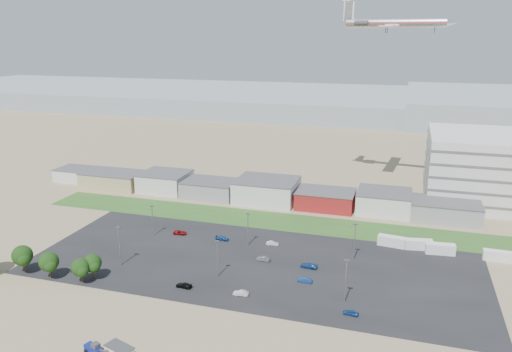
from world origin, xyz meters
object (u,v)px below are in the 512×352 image
at_px(telehandler, 94,348).
at_px(parked_car_12, 309,266).
at_px(box_trailer_a, 392,241).
at_px(parked_car_13, 241,293).
at_px(parked_car_7, 263,259).
at_px(parked_car_11, 272,243).
at_px(parked_car_3, 184,285).
at_px(parked_car_2, 351,312).
at_px(parked_car_9, 180,233).
at_px(parked_car_6, 222,238).
at_px(parked_car_1, 305,280).
at_px(parked_car_10, 78,270).
at_px(airliner, 395,23).

height_order(telehandler, parked_car_12, telehandler).
xyz_separation_m(box_trailer_a, parked_car_13, (-32.82, -40.02, -0.87)).
relative_size(parked_car_7, parked_car_11, 1.07).
height_order(parked_car_3, parked_car_11, parked_car_3).
height_order(parked_car_2, parked_car_11, parked_car_11).
bearing_deg(parked_car_9, parked_car_7, -115.60).
bearing_deg(parked_car_12, parked_car_11, -125.66).
height_order(parked_car_2, parked_car_12, parked_car_12).
xyz_separation_m(parked_car_2, parked_car_11, (-26.37, 31.42, 0.00)).
bearing_deg(parked_car_12, parked_car_6, -104.97).
bearing_deg(parked_car_3, parked_car_12, 129.92).
xyz_separation_m(telehandler, parked_car_13, (19.78, 29.69, -0.75)).
height_order(box_trailer_a, parked_car_6, box_trailer_a).
height_order(box_trailer_a, parked_car_1, box_trailer_a).
xyz_separation_m(parked_car_6, parked_car_12, (28.42, -10.69, 0.06)).
distance_m(parked_car_7, parked_car_12, 12.71).
distance_m(parked_car_3, parked_car_6, 30.05).
bearing_deg(parked_car_12, telehandler, -28.02).
distance_m(parked_car_2, parked_car_9, 63.85).
bearing_deg(parked_car_10, airliner, -33.27).
xyz_separation_m(parked_car_10, parked_car_12, (56.70, 20.03, 0.06)).
height_order(parked_car_3, parked_car_6, parked_car_3).
bearing_deg(parked_car_13, parked_car_3, -94.14).
distance_m(airliner, parked_car_2, 116.20).
bearing_deg(parked_car_11, airliner, -26.92).
height_order(parked_car_2, parked_car_6, parked_car_6).
relative_size(box_trailer_a, parked_car_9, 1.88).
bearing_deg(parked_car_2, parked_car_13, -85.90).
bearing_deg(parked_car_12, parked_car_1, 9.83).
distance_m(box_trailer_a, airliner, 84.15).
bearing_deg(parked_car_11, parked_car_1, -149.18).
bearing_deg(box_trailer_a, parked_car_12, -125.88).
relative_size(parked_car_1, parked_car_9, 0.89).
bearing_deg(parked_car_1, parked_car_3, -66.39).
distance_m(parked_car_3, parked_car_7, 24.53).
relative_size(parked_car_10, parked_car_12, 0.91).
distance_m(box_trailer_a, parked_car_1, 35.21).
relative_size(telehandler, parked_car_1, 1.74).
bearing_deg(parked_car_7, parked_car_3, -32.77).
relative_size(parked_car_7, parked_car_13, 1.03).
height_order(airliner, parked_car_12, airliner).
height_order(parked_car_1, parked_car_7, parked_car_7).
bearing_deg(parked_car_10, parked_car_7, -62.02).
relative_size(parked_car_3, parked_car_10, 1.00).
bearing_deg(parked_car_10, box_trailer_a, -58.96).
bearing_deg(parked_car_12, box_trailer_a, 141.86).
bearing_deg(parked_car_11, parked_car_3, 151.52).
bearing_deg(parked_car_7, parked_car_6, -119.75).
distance_m(parked_car_10, parked_car_12, 60.13).
bearing_deg(parked_car_2, parked_car_9, -112.71).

